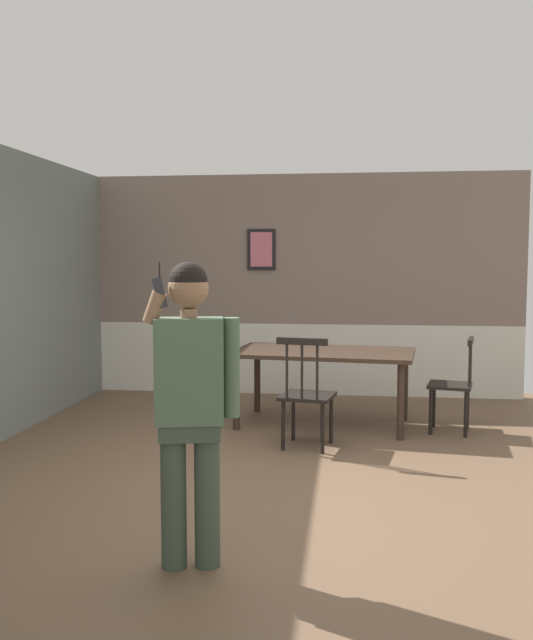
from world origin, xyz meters
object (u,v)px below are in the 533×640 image
object	(u,v)px
dining_table	(323,358)
chair_near_window	(306,394)
person_figure	(191,396)
chair_by_doorway	(454,385)

from	to	relation	value
dining_table	chair_near_window	world-z (taller)	chair_near_window
person_figure	chair_near_window	bearing A→B (deg)	-113.34
chair_near_window	chair_by_doorway	size ratio (longest dim) A/B	1.08
dining_table	person_figure	bearing A→B (deg)	-99.92
dining_table	chair_near_window	xyz separation A→B (m)	(-0.11, -0.89, -0.20)
dining_table	person_figure	distance (m)	3.41
chair_near_window	person_figure	bearing A→B (deg)	-90.38
chair_near_window	person_figure	xyz separation A→B (m)	(-0.47, -2.46, 0.46)
chair_near_window	chair_by_doorway	bearing A→B (deg)	38.24
person_figure	chair_by_doorway	bearing A→B (deg)	-132.77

